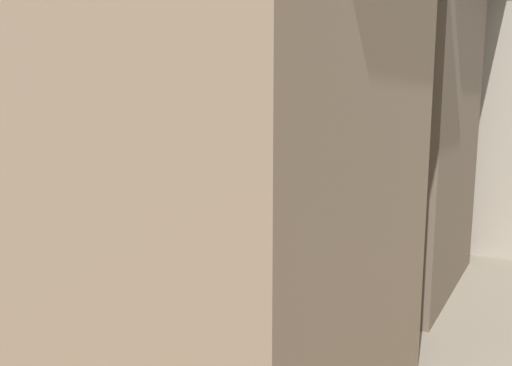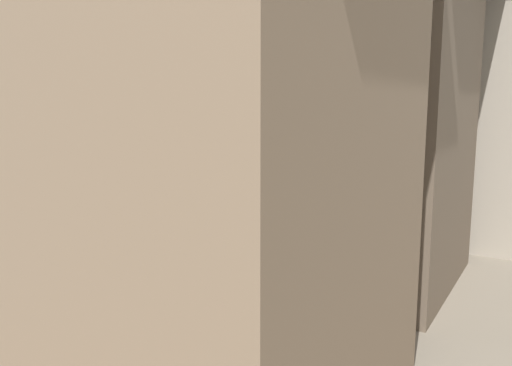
{
  "view_description": "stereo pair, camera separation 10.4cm",
  "coord_description": "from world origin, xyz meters",
  "px_view_note": "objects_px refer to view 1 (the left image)",
  "views": [
    {
      "loc": [
        15.97,
        -1.35,
        5.18
      ],
      "look_at": [
        2.96,
        20.16,
        1.27
      ],
      "focal_mm": 35.11,
      "sensor_mm": 36.0,
      "label": 1
    },
    {
      "loc": [
        16.05,
        -1.3,
        5.18
      ],
      "look_at": [
        2.96,
        20.16,
        1.27
      ],
      "focal_mm": 35.11,
      "sensor_mm": 36.0,
      "label": 2
    }
  ],
  "objects_px": {
    "boat_moored_third": "(316,215)",
    "house_waterfront_nearest": "(201,113)",
    "boat_midriver_upstream": "(202,174)",
    "house_waterfront_tall": "(440,109)",
    "boat_moored_nearest": "(323,151)",
    "stone_bridge": "(422,116)",
    "boat_midriver_drifting": "(351,161)",
    "boat_moored_second": "(417,148)",
    "house_waterfront_second": "(360,109)",
    "boat_moored_far": "(448,156)"
  },
  "relations": [
    {
      "from": "boat_midriver_drifting",
      "to": "stone_bridge",
      "type": "height_order",
      "value": "stone_bridge"
    },
    {
      "from": "boat_moored_nearest",
      "to": "boat_moored_far",
      "type": "xyz_separation_m",
      "value": [
        12.81,
        1.56,
        -0.03
      ]
    },
    {
      "from": "boat_midriver_drifting",
      "to": "boat_midriver_upstream",
      "type": "relative_size",
      "value": 0.75
    },
    {
      "from": "boat_midriver_drifting",
      "to": "house_waterfront_second",
      "type": "xyz_separation_m",
      "value": [
        11.55,
        -30.67,
        4.92
      ]
    },
    {
      "from": "house_waterfront_second",
      "to": "stone_bridge",
      "type": "bearing_deg",
      "value": 101.48
    },
    {
      "from": "boat_moored_nearest",
      "to": "house_waterfront_second",
      "type": "bearing_deg",
      "value": -65.3
    },
    {
      "from": "boat_moored_third",
      "to": "house_waterfront_tall",
      "type": "relative_size",
      "value": 0.42
    },
    {
      "from": "boat_moored_nearest",
      "to": "stone_bridge",
      "type": "bearing_deg",
      "value": 71.62
    },
    {
      "from": "boat_moored_third",
      "to": "house_waterfront_nearest",
      "type": "xyz_separation_m",
      "value": [
        5.02,
        -15.11,
        4.87
      ]
    },
    {
      "from": "house_waterfront_second",
      "to": "boat_midriver_drifting",
      "type": "bearing_deg",
      "value": 110.63
    },
    {
      "from": "house_waterfront_second",
      "to": "house_waterfront_tall",
      "type": "bearing_deg",
      "value": 85.79
    },
    {
      "from": "boat_moored_third",
      "to": "boat_moored_far",
      "type": "relative_size",
      "value": 0.95
    },
    {
      "from": "boat_midriver_drifting",
      "to": "house_waterfront_nearest",
      "type": "distance_m",
      "value": 39.41
    },
    {
      "from": "boat_midriver_drifting",
      "to": "house_waterfront_tall",
      "type": "relative_size",
      "value": 0.48
    },
    {
      "from": "boat_moored_third",
      "to": "boat_moored_far",
      "type": "xyz_separation_m",
      "value": [
        -0.04,
        31.79,
        -0.07
      ]
    },
    {
      "from": "house_waterfront_nearest",
      "to": "house_waterfront_second",
      "type": "height_order",
      "value": "same"
    },
    {
      "from": "boat_moored_third",
      "to": "boat_moored_second",
      "type": "bearing_deg",
      "value": 97.24
    },
    {
      "from": "boat_moored_second",
      "to": "house_waterfront_second",
      "type": "distance_m",
      "value": 50.08
    },
    {
      "from": "boat_moored_third",
      "to": "house_waterfront_second",
      "type": "distance_m",
      "value": 10.93
    },
    {
      "from": "boat_midriver_upstream",
      "to": "house_waterfront_nearest",
      "type": "height_order",
      "value": "house_waterfront_nearest"
    },
    {
      "from": "boat_moored_second",
      "to": "house_waterfront_tall",
      "type": "distance_m",
      "value": 43.26
    },
    {
      "from": "house_waterfront_nearest",
      "to": "stone_bridge",
      "type": "height_order",
      "value": "house_waterfront_nearest"
    },
    {
      "from": "boat_moored_second",
      "to": "house_waterfront_nearest",
      "type": "distance_m",
      "value": 56.61
    },
    {
      "from": "boat_midriver_drifting",
      "to": "house_waterfront_second",
      "type": "bearing_deg",
      "value": -69.37
    },
    {
      "from": "boat_moored_far",
      "to": "boat_moored_third",
      "type": "bearing_deg",
      "value": -89.92
    },
    {
      "from": "boat_moored_second",
      "to": "house_waterfront_tall",
      "type": "relative_size",
      "value": 0.43
    },
    {
      "from": "boat_moored_nearest",
      "to": "house_waterfront_nearest",
      "type": "relative_size",
      "value": 0.48
    },
    {
      "from": "house_waterfront_nearest",
      "to": "house_waterfront_tall",
      "type": "bearing_deg",
      "value": 88.16
    },
    {
      "from": "house_waterfront_tall",
      "to": "stone_bridge",
      "type": "bearing_deg",
      "value": 103.63
    },
    {
      "from": "boat_moored_second",
      "to": "boat_moored_far",
      "type": "distance_m",
      "value": 9.96
    },
    {
      "from": "boat_moored_second",
      "to": "stone_bridge",
      "type": "relative_size",
      "value": 0.13
    },
    {
      "from": "boat_moored_nearest",
      "to": "boat_midriver_upstream",
      "type": "xyz_separation_m",
      "value": [
        -0.21,
        -21.71,
        -0.02
      ]
    },
    {
      "from": "boat_moored_nearest",
      "to": "boat_moored_far",
      "type": "height_order",
      "value": "boat_moored_nearest"
    },
    {
      "from": "boat_moored_nearest",
      "to": "house_waterfront_tall",
      "type": "xyz_separation_m",
      "value": [
        18.32,
        -31.52,
        4.9
      ]
    },
    {
      "from": "house_waterfront_second",
      "to": "boat_moored_second",
      "type": "bearing_deg",
      "value": 101.65
    },
    {
      "from": "house_waterfront_nearest",
      "to": "boat_midriver_upstream",
      "type": "bearing_deg",
      "value": 127.42
    },
    {
      "from": "boat_midriver_drifting",
      "to": "stone_bridge",
      "type": "bearing_deg",
      "value": 90.17
    },
    {
      "from": "boat_moored_nearest",
      "to": "stone_bridge",
      "type": "distance_m",
      "value": 19.89
    },
    {
      "from": "house_waterfront_second",
      "to": "house_waterfront_tall",
      "type": "xyz_separation_m",
      "value": [
        0.53,
        7.16,
        -0.02
      ]
    },
    {
      "from": "house_waterfront_second",
      "to": "house_waterfront_nearest",
      "type": "bearing_deg",
      "value": -89.29
    },
    {
      "from": "boat_moored_third",
      "to": "house_waterfront_nearest",
      "type": "relative_size",
      "value": 0.42
    },
    {
      "from": "house_waterfront_second",
      "to": "boat_moored_far",
      "type": "bearing_deg",
      "value": 97.06
    },
    {
      "from": "house_waterfront_second",
      "to": "stone_bridge",
      "type": "relative_size",
      "value": 0.29
    },
    {
      "from": "boat_moored_far",
      "to": "stone_bridge",
      "type": "distance_m",
      "value": 18.61
    },
    {
      "from": "boat_moored_second",
      "to": "house_waterfront_second",
      "type": "xyz_separation_m",
      "value": [
        10.06,
        -48.81,
        4.93
      ]
    },
    {
      "from": "boat_midriver_upstream",
      "to": "boat_moored_third",
      "type": "bearing_deg",
      "value": -33.13
    },
    {
      "from": "boat_midriver_upstream",
      "to": "house_waterfront_tall",
      "type": "distance_m",
      "value": 21.54
    },
    {
      "from": "boat_moored_second",
      "to": "boat_moored_third",
      "type": "height_order",
      "value": "boat_moored_third"
    },
    {
      "from": "boat_moored_third",
      "to": "stone_bridge",
      "type": "height_order",
      "value": "stone_bridge"
    },
    {
      "from": "boat_moored_third",
      "to": "stone_bridge",
      "type": "distance_m",
      "value": 49.38
    }
  ]
}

